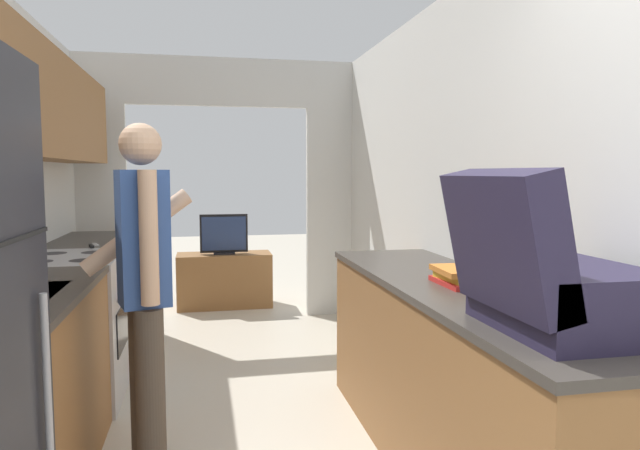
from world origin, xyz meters
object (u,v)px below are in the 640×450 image
at_px(tv_cabinet, 224,280).
at_px(knife, 93,246).
at_px(book_stack, 464,276).
at_px(range_oven, 70,327).
at_px(person, 144,292).
at_px(suitcase, 544,278).
at_px(television, 224,235).

bearing_deg(tv_cabinet, knife, -117.60).
bearing_deg(tv_cabinet, book_stack, -75.25).
bearing_deg(range_oven, tv_cabinet, 66.10).
height_order(person, suitcase, person).
relative_size(person, book_stack, 5.47).
relative_size(tv_cabinet, television, 1.98).
relative_size(range_oven, person, 0.64).
bearing_deg(range_oven, suitcase, -47.74).
bearing_deg(television, range_oven, -114.29).
relative_size(range_oven, suitcase, 1.81).
xyz_separation_m(person, television, (0.48, 3.36, -0.11)).
relative_size(range_oven, tv_cabinet, 1.06).
height_order(suitcase, book_stack, suitcase).
xyz_separation_m(book_stack, tv_cabinet, (-0.96, 3.66, -0.66)).
bearing_deg(tv_cabinet, television, -90.00).
bearing_deg(tv_cabinet, suitcase, -78.97).
xyz_separation_m(range_oven, book_stack, (2.00, -1.32, 0.49)).
bearing_deg(book_stack, suitcase, -97.25).
distance_m(range_oven, person, 1.27).
bearing_deg(suitcase, tv_cabinet, 101.03).
distance_m(person, knife, 1.62).
distance_m(range_oven, suitcase, 2.90).
xyz_separation_m(suitcase, tv_cabinet, (-0.87, 4.44, -0.80)).
bearing_deg(television, suitcase, -78.86).
bearing_deg(tv_cabinet, person, -98.06).
relative_size(range_oven, knife, 3.50).
distance_m(person, television, 3.40).
xyz_separation_m(range_oven, suitcase, (1.90, -2.10, 0.62)).
bearing_deg(television, book_stack, -75.09).
height_order(suitcase, tv_cabinet, suitcase).
xyz_separation_m(range_oven, tv_cabinet, (1.04, 2.34, -0.17)).
height_order(person, book_stack, person).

